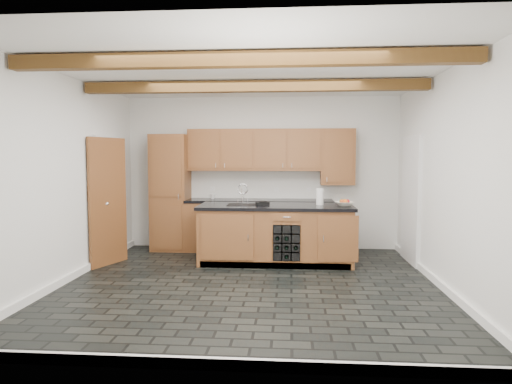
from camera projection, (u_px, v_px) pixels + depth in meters
The scene contains 10 objects.
ground at pixel (250, 284), 6.10m from camera, with size 5.00×5.00×0.00m, color black.
room_shell at pixel (247, 169), 6.52m from camera, with size 5.01×5.00×5.00m.
back_cabinetry at pixel (240, 197), 8.28m from camera, with size 3.65×0.62×2.20m.
island at pixel (276, 234), 7.32m from camera, with size 2.48×0.96×0.93m.
faucet at pixel (242, 202), 7.37m from camera, with size 0.45×0.40×0.34m.
kitchen_scale at pixel (263, 203), 7.31m from camera, with size 0.23×0.18×0.06m.
fruit_bowl at pixel (344, 204), 7.16m from camera, with size 0.28×0.28×0.07m, color silver.
fruit_cluster at pixel (344, 201), 7.16m from camera, with size 0.16×0.17×0.07m.
paper_towel at pixel (320, 197), 7.32m from camera, with size 0.12×0.12×0.26m, color white.
mug at pixel (212, 196), 8.40m from camera, with size 0.10×0.10×0.09m, color white.
Camera 1 is at (0.53, -5.97, 1.70)m, focal length 32.00 mm.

